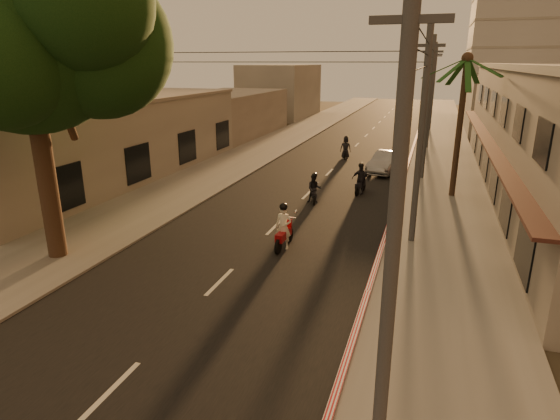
# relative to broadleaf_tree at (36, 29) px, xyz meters

# --- Properties ---
(ground) EXTENTS (160.00, 160.00, 0.00)m
(ground) POSITION_rel_broadleaf_tree_xyz_m (6.61, -2.14, -8.48)
(ground) COLOR #383023
(ground) RESTS_ON ground
(road) EXTENTS (10.00, 140.00, 0.02)m
(road) POSITION_rel_broadleaf_tree_xyz_m (6.61, 17.86, -8.47)
(road) COLOR black
(road) RESTS_ON ground
(sidewalk_right) EXTENTS (5.00, 140.00, 0.12)m
(sidewalk_right) POSITION_rel_broadleaf_tree_xyz_m (14.11, 17.86, -8.42)
(sidewalk_right) COLOR slate
(sidewalk_right) RESTS_ON ground
(sidewalk_left) EXTENTS (5.00, 140.00, 0.12)m
(sidewalk_left) POSITION_rel_broadleaf_tree_xyz_m (-0.89, 17.86, -8.42)
(sidewalk_left) COLOR slate
(sidewalk_left) RESTS_ON ground
(curb_stripe) EXTENTS (0.20, 60.00, 0.20)m
(curb_stripe) POSITION_rel_broadleaf_tree_xyz_m (11.71, 12.86, -8.38)
(curb_stripe) COLOR #B4131C
(curb_stripe) RESTS_ON ground
(left_building) EXTENTS (8.20, 24.20, 5.20)m
(left_building) POSITION_rel_broadleaf_tree_xyz_m (-7.37, 11.86, -5.88)
(left_building) COLOR #A19C91
(left_building) RESTS_ON ground
(distant_tower) EXTENTS (12.10, 12.10, 28.00)m
(distant_tower) POSITION_rel_broadleaf_tree_xyz_m (22.61, 53.86, 5.52)
(distant_tower) COLOR #B7B5B2
(distant_tower) RESTS_ON ground
(broadleaf_tree) EXTENTS (9.60, 8.70, 12.10)m
(broadleaf_tree) POSITION_rel_broadleaf_tree_xyz_m (0.00, 0.00, 0.00)
(broadleaf_tree) COLOR black
(broadleaf_tree) RESTS_ON ground
(palm_tree) EXTENTS (5.00, 5.00, 8.20)m
(palm_tree) POSITION_rel_broadleaf_tree_xyz_m (14.61, 13.86, -1.33)
(palm_tree) COLOR black
(palm_tree) RESTS_ON ground
(utility_poles) EXTENTS (1.20, 48.26, 9.00)m
(utility_poles) POSITION_rel_broadleaf_tree_xyz_m (12.81, 17.86, -1.94)
(utility_poles) COLOR #38383A
(utility_poles) RESTS_ON ground
(filler_right) EXTENTS (8.00, 14.00, 6.00)m
(filler_right) POSITION_rel_broadleaf_tree_xyz_m (20.61, 42.86, -5.48)
(filler_right) COLOR #A19C91
(filler_right) RESTS_ON ground
(filler_left_near) EXTENTS (8.00, 14.00, 4.40)m
(filler_left_near) POSITION_rel_broadleaf_tree_xyz_m (-7.39, 31.86, -6.28)
(filler_left_near) COLOR #A19C91
(filler_left_near) RESTS_ON ground
(filler_left_far) EXTENTS (8.00, 14.00, 7.00)m
(filler_left_far) POSITION_rel_broadleaf_tree_xyz_m (-7.39, 49.86, -4.98)
(filler_left_far) COLOR #A19C91
(filler_left_far) RESTS_ON ground
(scooter_red) EXTENTS (0.76, 2.01, 1.98)m
(scooter_red) POSITION_rel_broadleaf_tree_xyz_m (7.80, 3.56, -7.61)
(scooter_red) COLOR black
(scooter_red) RESTS_ON ground
(scooter_mid_a) EXTENTS (1.05, 1.68, 1.68)m
(scooter_mid_a) POSITION_rel_broadleaf_tree_xyz_m (7.38, 10.39, -7.71)
(scooter_mid_a) COLOR black
(scooter_mid_a) RESTS_ON ground
(scooter_mid_b) EXTENTS (1.15, 1.89, 1.86)m
(scooter_mid_b) POSITION_rel_broadleaf_tree_xyz_m (9.50, 12.95, -7.64)
(scooter_mid_b) COLOR black
(scooter_mid_b) RESTS_ON ground
(scooter_far_a) EXTENTS (0.98, 1.84, 1.81)m
(scooter_far_a) POSITION_rel_broadleaf_tree_xyz_m (6.74, 23.18, -7.66)
(scooter_far_a) COLOR black
(scooter_far_a) RESTS_ON ground
(scooter_far_b) EXTENTS (1.48, 1.82, 1.84)m
(scooter_far_b) POSITION_rel_broadleaf_tree_xyz_m (10.81, 29.09, -7.63)
(scooter_far_b) COLOR black
(scooter_far_b) RESTS_ON ground
(parked_car) EXTENTS (3.32, 5.07, 1.47)m
(parked_car) POSITION_rel_broadleaf_tree_xyz_m (10.36, 19.04, -7.74)
(parked_car) COLOR gray
(parked_car) RESTS_ON ground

